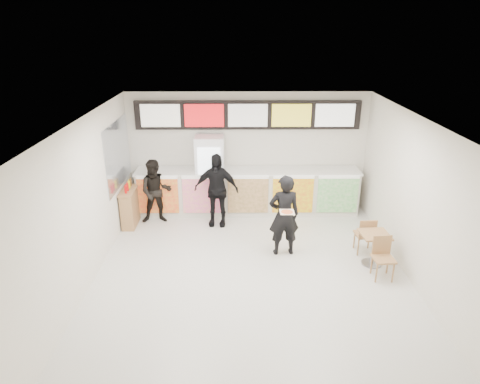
{
  "coord_description": "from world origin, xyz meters",
  "views": [
    {
      "loc": [
        -0.28,
        -6.96,
        4.53
      ],
      "look_at": [
        -0.21,
        1.2,
        1.3
      ],
      "focal_mm": 32.0,
      "sensor_mm": 36.0,
      "label": 1
    }
  ],
  "objects_px": {
    "customer_left": "(156,192)",
    "customer_mid": "(216,190)",
    "customer_main": "(284,215)",
    "condiment_ledge": "(130,207)",
    "service_counter": "(248,191)",
    "cafe_table": "(374,243)",
    "drinks_fridge": "(210,175)"
  },
  "relations": [
    {
      "from": "service_counter",
      "to": "cafe_table",
      "type": "relative_size",
      "value": 3.94
    },
    {
      "from": "service_counter",
      "to": "customer_main",
      "type": "xyz_separation_m",
      "value": [
        0.69,
        -2.11,
        0.3
      ]
    },
    {
      "from": "customer_mid",
      "to": "drinks_fridge",
      "type": "bearing_deg",
      "value": 109.7
    },
    {
      "from": "cafe_table",
      "to": "condiment_ledge",
      "type": "relative_size",
      "value": 1.32
    },
    {
      "from": "service_counter",
      "to": "condiment_ledge",
      "type": "relative_size",
      "value": 5.18
    },
    {
      "from": "customer_main",
      "to": "cafe_table",
      "type": "relative_size",
      "value": 1.23
    },
    {
      "from": "service_counter",
      "to": "drinks_fridge",
      "type": "relative_size",
      "value": 2.78
    },
    {
      "from": "condiment_ledge",
      "to": "customer_main",
      "type": "bearing_deg",
      "value": -21.76
    },
    {
      "from": "customer_left",
      "to": "cafe_table",
      "type": "bearing_deg",
      "value": -28.9
    },
    {
      "from": "customer_main",
      "to": "customer_mid",
      "type": "bearing_deg",
      "value": -50.73
    },
    {
      "from": "customer_main",
      "to": "customer_left",
      "type": "distance_m",
      "value": 3.3
    },
    {
      "from": "drinks_fridge",
      "to": "customer_left",
      "type": "height_order",
      "value": "drinks_fridge"
    },
    {
      "from": "service_counter",
      "to": "customer_left",
      "type": "relative_size",
      "value": 3.53
    },
    {
      "from": "service_counter",
      "to": "customer_main",
      "type": "distance_m",
      "value": 2.24
    },
    {
      "from": "service_counter",
      "to": "customer_mid",
      "type": "distance_m",
      "value": 1.08
    },
    {
      "from": "drinks_fridge",
      "to": "customer_left",
      "type": "xyz_separation_m",
      "value": [
        -1.27,
        -0.56,
        -0.21
      ]
    },
    {
      "from": "customer_left",
      "to": "customer_mid",
      "type": "relative_size",
      "value": 0.89
    },
    {
      "from": "customer_left",
      "to": "customer_mid",
      "type": "bearing_deg",
      "value": -11.37
    },
    {
      "from": "service_counter",
      "to": "condiment_ledge",
      "type": "height_order",
      "value": "service_counter"
    },
    {
      "from": "service_counter",
      "to": "customer_main",
      "type": "relative_size",
      "value": 3.19
    },
    {
      "from": "drinks_fridge",
      "to": "service_counter",
      "type": "bearing_deg",
      "value": -0.99
    },
    {
      "from": "customer_left",
      "to": "condiment_ledge",
      "type": "height_order",
      "value": "customer_left"
    },
    {
      "from": "service_counter",
      "to": "drinks_fridge",
      "type": "bearing_deg",
      "value": 179.01
    },
    {
      "from": "customer_mid",
      "to": "cafe_table",
      "type": "bearing_deg",
      "value": -24.77
    },
    {
      "from": "cafe_table",
      "to": "service_counter",
      "type": "bearing_deg",
      "value": 129.17
    },
    {
      "from": "customer_main",
      "to": "cafe_table",
      "type": "xyz_separation_m",
      "value": [
        1.75,
        -0.47,
        -0.4
      ]
    },
    {
      "from": "customer_main",
      "to": "cafe_table",
      "type": "height_order",
      "value": "customer_main"
    },
    {
      "from": "customer_left",
      "to": "service_counter",
      "type": "bearing_deg",
      "value": 8.54
    },
    {
      "from": "customer_main",
      "to": "service_counter",
      "type": "bearing_deg",
      "value": -78.31
    },
    {
      "from": "customer_left",
      "to": "cafe_table",
      "type": "relative_size",
      "value": 1.11
    },
    {
      "from": "customer_main",
      "to": "customer_left",
      "type": "bearing_deg",
      "value": -34.85
    },
    {
      "from": "customer_mid",
      "to": "condiment_ledge",
      "type": "bearing_deg",
      "value": -174.05
    }
  ]
}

